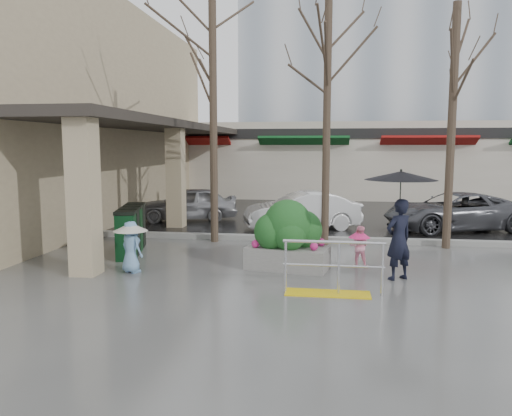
% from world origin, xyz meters
% --- Properties ---
extents(ground, '(120.00, 120.00, 0.00)m').
position_xyz_m(ground, '(0.00, 0.00, 0.00)').
color(ground, '#51514F').
rests_on(ground, ground).
extents(street_asphalt, '(120.00, 36.00, 0.01)m').
position_xyz_m(street_asphalt, '(0.00, 22.00, 0.01)').
color(street_asphalt, black).
rests_on(street_asphalt, ground).
extents(curb, '(120.00, 0.30, 0.15)m').
position_xyz_m(curb, '(0.00, 4.00, 0.07)').
color(curb, gray).
rests_on(curb, ground).
extents(near_building, '(6.00, 18.00, 8.00)m').
position_xyz_m(near_building, '(-9.00, 8.00, 4.00)').
color(near_building, tan).
rests_on(near_building, ground).
extents(canopy_slab, '(2.80, 18.00, 0.25)m').
position_xyz_m(canopy_slab, '(-4.80, 8.00, 3.62)').
color(canopy_slab, '#2D2823').
rests_on(canopy_slab, pillar_front).
extents(pillar_front, '(0.55, 0.55, 3.50)m').
position_xyz_m(pillar_front, '(-3.90, -0.50, 1.75)').
color(pillar_front, tan).
rests_on(pillar_front, ground).
extents(pillar_back, '(0.55, 0.55, 3.50)m').
position_xyz_m(pillar_back, '(-3.90, 6.00, 1.75)').
color(pillar_back, tan).
rests_on(pillar_back, ground).
extents(storefront_row, '(34.00, 6.74, 4.00)m').
position_xyz_m(storefront_row, '(2.00, 17.97, 2.01)').
color(storefront_row, beige).
rests_on(storefront_row, ground).
extents(office_tower, '(18.00, 12.00, 25.00)m').
position_xyz_m(office_tower, '(4.00, 30.00, 12.50)').
color(office_tower, '#8C99A8').
rests_on(office_tower, ground).
extents(handrail, '(1.90, 0.50, 1.03)m').
position_xyz_m(handrail, '(1.36, -1.20, 0.38)').
color(handrail, yellow).
rests_on(handrail, ground).
extents(tree_west, '(3.20, 3.20, 6.80)m').
position_xyz_m(tree_west, '(-2.00, 3.60, 5.08)').
color(tree_west, '#382B21').
rests_on(tree_west, ground).
extents(tree_midwest, '(3.20, 3.20, 7.00)m').
position_xyz_m(tree_midwest, '(1.20, 3.60, 5.23)').
color(tree_midwest, '#382B21').
rests_on(tree_midwest, ground).
extents(tree_mideast, '(3.20, 3.20, 6.50)m').
position_xyz_m(tree_mideast, '(4.50, 3.60, 4.86)').
color(tree_mideast, '#382B21').
rests_on(tree_mideast, ground).
extents(woman, '(1.49, 1.49, 2.32)m').
position_xyz_m(woman, '(2.75, 0.06, 1.49)').
color(woman, black).
rests_on(woman, ground).
extents(child_pink, '(0.52, 0.50, 0.96)m').
position_xyz_m(child_pink, '(2.01, 1.07, 0.54)').
color(child_pink, '#FF9BB8').
rests_on(child_pink, ground).
extents(child_blue, '(0.76, 0.76, 1.15)m').
position_xyz_m(child_blue, '(-3.00, -0.19, 0.71)').
color(child_blue, '#6E9AC3').
rests_on(child_blue, ground).
extents(planter, '(1.96, 1.23, 1.59)m').
position_xyz_m(planter, '(0.39, 0.66, 0.76)').
color(planter, slate).
rests_on(planter, ground).
extents(news_boxes, '(0.99, 2.23, 1.22)m').
position_xyz_m(news_boxes, '(-3.80, 1.77, 0.61)').
color(news_boxes, '#0C3517').
rests_on(news_boxes, ground).
extents(car_a, '(3.96, 2.42, 1.26)m').
position_xyz_m(car_a, '(-3.94, 7.51, 0.63)').
color(car_a, '#9E9FA3').
rests_on(car_a, ground).
extents(car_b, '(4.05, 2.43, 1.26)m').
position_xyz_m(car_b, '(0.42, 6.13, 0.63)').
color(car_b, white).
rests_on(car_b, ground).
extents(car_c, '(4.94, 3.30, 1.26)m').
position_xyz_m(car_c, '(5.38, 6.63, 0.63)').
color(car_c, '#505157').
rests_on(car_c, ground).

